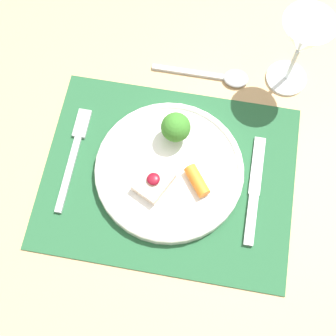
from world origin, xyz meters
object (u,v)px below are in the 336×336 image
object	(u,v)px
knife	(254,197)
wine_glass_near	(303,40)
dinner_plate	(168,168)
fork	(75,151)
spoon	(223,77)

from	to	relation	value
knife	wine_glass_near	world-z (taller)	wine_glass_near
dinner_plate	fork	bearing A→B (deg)	178.07
fork	knife	size ratio (longest dim) A/B	1.00
spoon	wine_glass_near	world-z (taller)	wine_glass_near
fork	wine_glass_near	xyz separation A→B (m)	(0.36, 0.22, 0.11)
fork	spoon	xyz separation A→B (m)	(0.24, 0.20, -0.00)
spoon	dinner_plate	bearing A→B (deg)	-106.14
fork	wine_glass_near	bearing A→B (deg)	31.03
fork	spoon	distance (m)	0.32
dinner_plate	knife	distance (m)	0.16
spoon	knife	bearing A→B (deg)	-67.50
dinner_plate	fork	distance (m)	0.17
fork	spoon	size ratio (longest dim) A/B	1.09
spoon	wine_glass_near	xyz separation A→B (m)	(0.12, 0.02, 0.12)
dinner_plate	wine_glass_near	distance (m)	0.31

